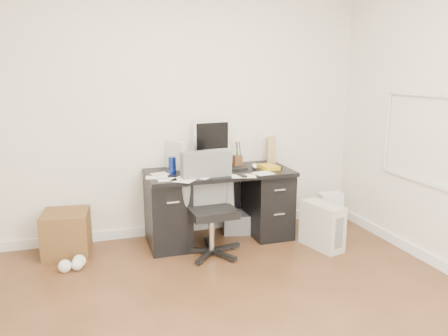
# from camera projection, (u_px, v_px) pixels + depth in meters

# --- Properties ---
(ground) EXTENTS (4.00, 4.00, 0.00)m
(ground) POSITION_uv_depth(u_px,v_px,m) (248.00, 328.00, 3.06)
(ground) COLOR #432B15
(ground) RESTS_ON ground
(room_shell) EXTENTS (4.02, 4.02, 2.71)m
(room_shell) POSITION_uv_depth(u_px,v_px,m) (254.00, 88.00, 2.73)
(room_shell) COLOR white
(room_shell) RESTS_ON ground
(desk) EXTENTS (1.50, 0.70, 0.75)m
(desk) POSITION_uv_depth(u_px,v_px,m) (219.00, 203.00, 4.59)
(desk) COLOR black
(desk) RESTS_ON ground
(loose_papers) EXTENTS (1.10, 0.60, 0.00)m
(loose_papers) POSITION_uv_depth(u_px,v_px,m) (202.00, 173.00, 4.41)
(loose_papers) COLOR silver
(loose_papers) RESTS_ON desk
(lcd_monitor) EXTENTS (0.43, 0.27, 0.51)m
(lcd_monitor) POSITION_uv_depth(u_px,v_px,m) (212.00, 143.00, 4.64)
(lcd_monitor) COLOR silver
(lcd_monitor) RESTS_ON desk
(keyboard) EXTENTS (0.39, 0.15, 0.02)m
(keyboard) POSITION_uv_depth(u_px,v_px,m) (229.00, 169.00, 4.54)
(keyboard) COLOR black
(keyboard) RESTS_ON desk
(computer_mouse) EXTENTS (0.08, 0.08, 0.07)m
(computer_mouse) POSITION_uv_depth(u_px,v_px,m) (254.00, 167.00, 4.55)
(computer_mouse) COLOR silver
(computer_mouse) RESTS_ON desk
(travel_mug) EXTENTS (0.09, 0.09, 0.17)m
(travel_mug) POSITION_uv_depth(u_px,v_px,m) (172.00, 165.00, 4.37)
(travel_mug) COLOR navy
(travel_mug) RESTS_ON desk
(white_binder) EXTENTS (0.22, 0.28, 0.30)m
(white_binder) POSITION_uv_depth(u_px,v_px,m) (176.00, 155.00, 4.56)
(white_binder) COLOR silver
(white_binder) RESTS_ON desk
(magazine_file) EXTENTS (0.20, 0.27, 0.28)m
(magazine_file) POSITION_uv_depth(u_px,v_px,m) (271.00, 150.00, 4.91)
(magazine_file) COLOR #A97C51
(magazine_file) RESTS_ON desk
(pen_cup) EXTENTS (0.12, 0.12, 0.26)m
(pen_cup) POSITION_uv_depth(u_px,v_px,m) (238.00, 154.00, 4.74)
(pen_cup) COLOR #522B17
(pen_cup) RESTS_ON desk
(yellow_book) EXTENTS (0.20, 0.24, 0.04)m
(yellow_book) POSITION_uv_depth(u_px,v_px,m) (269.00, 167.00, 4.61)
(yellow_book) COLOR gold
(yellow_book) RESTS_ON desk
(paper_remote) EXTENTS (0.27, 0.24, 0.02)m
(paper_remote) POSITION_uv_depth(u_px,v_px,m) (244.00, 175.00, 4.28)
(paper_remote) COLOR silver
(paper_remote) RESTS_ON desk
(office_chair) EXTENTS (0.58, 0.58, 1.00)m
(office_chair) POSITION_uv_depth(u_px,v_px,m) (211.00, 206.00, 4.18)
(office_chair) COLOR #585B58
(office_chair) RESTS_ON ground
(pc_tower) EXTENTS (0.31, 0.50, 0.46)m
(pc_tower) POSITION_uv_depth(u_px,v_px,m) (322.00, 226.00, 4.41)
(pc_tower) COLOR #B4AFA3
(pc_tower) RESTS_ON ground
(shopping_bag) EXTENTS (0.28, 0.21, 0.38)m
(shopping_bag) POSITION_uv_depth(u_px,v_px,m) (330.00, 208.00, 5.10)
(shopping_bag) COLOR white
(shopping_bag) RESTS_ON ground
(wicker_basket) EXTENTS (0.47, 0.47, 0.43)m
(wicker_basket) POSITION_uv_depth(u_px,v_px,m) (67.00, 233.00, 4.26)
(wicker_basket) COLOR #513618
(wicker_basket) RESTS_ON ground
(desk_printer) EXTENTS (0.43, 0.38, 0.22)m
(desk_printer) POSITION_uv_depth(u_px,v_px,m) (240.00, 222.00, 4.88)
(desk_printer) COLOR slate
(desk_printer) RESTS_ON ground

